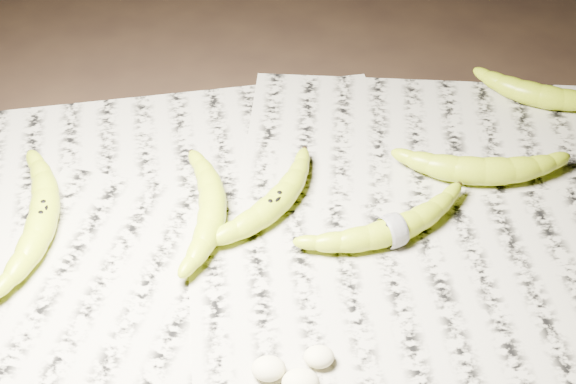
{
  "coord_description": "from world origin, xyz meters",
  "views": [
    {
      "loc": [
        -0.04,
        -0.64,
        0.68
      ],
      "look_at": [
        -0.03,
        0.03,
        0.05
      ],
      "focal_mm": 50.0,
      "sensor_mm": 36.0,
      "label": 1
    }
  ],
  "objects_px": {
    "banana_left_b": "(212,207)",
    "banana_upper_a": "(483,169)",
    "banana_center": "(273,203)",
    "banana_taped": "(393,228)",
    "banana_left_a": "(42,215)",
    "banana_upper_b": "(540,93)"
  },
  "relations": [
    {
      "from": "banana_upper_a",
      "to": "banana_center",
      "type": "bearing_deg",
      "value": -164.91
    },
    {
      "from": "banana_left_a",
      "to": "banana_left_b",
      "type": "bearing_deg",
      "value": -89.43
    },
    {
      "from": "banana_left_a",
      "to": "banana_left_b",
      "type": "distance_m",
      "value": 0.2
    },
    {
      "from": "banana_upper_b",
      "to": "banana_taped",
      "type": "bearing_deg",
      "value": -109.65
    },
    {
      "from": "banana_left_b",
      "to": "banana_center",
      "type": "xyz_separation_m",
      "value": [
        0.07,
        0.01,
        -0.0
      ]
    },
    {
      "from": "banana_left_b",
      "to": "banana_center",
      "type": "bearing_deg",
      "value": -85.05
    },
    {
      "from": "banana_upper_a",
      "to": "banana_left_a",
      "type": "bearing_deg",
      "value": -168.98
    },
    {
      "from": "banana_left_b",
      "to": "banana_taped",
      "type": "bearing_deg",
      "value": -100.54
    },
    {
      "from": "banana_left_a",
      "to": "banana_upper_a",
      "type": "bearing_deg",
      "value": -84.81
    },
    {
      "from": "banana_taped",
      "to": "banana_upper_a",
      "type": "relative_size",
      "value": 1.03
    },
    {
      "from": "banana_taped",
      "to": "banana_left_a",
      "type": "bearing_deg",
      "value": 152.3
    },
    {
      "from": "banana_left_b",
      "to": "banana_upper_a",
      "type": "relative_size",
      "value": 0.93
    },
    {
      "from": "banana_left_a",
      "to": "banana_center",
      "type": "relative_size",
      "value": 1.15
    },
    {
      "from": "banana_upper_b",
      "to": "banana_left_b",
      "type": "bearing_deg",
      "value": -131.06
    },
    {
      "from": "banana_upper_a",
      "to": "banana_upper_b",
      "type": "relative_size",
      "value": 1.15
    },
    {
      "from": "banana_left_b",
      "to": "banana_center",
      "type": "distance_m",
      "value": 0.07
    },
    {
      "from": "banana_upper_a",
      "to": "banana_upper_b",
      "type": "height_order",
      "value": "banana_upper_a"
    },
    {
      "from": "banana_taped",
      "to": "banana_upper_b",
      "type": "bearing_deg",
      "value": 23.75
    },
    {
      "from": "banana_left_b",
      "to": "banana_upper_a",
      "type": "height_order",
      "value": "banana_upper_a"
    },
    {
      "from": "banana_center",
      "to": "banana_left_b",
      "type": "bearing_deg",
      "value": 133.49
    },
    {
      "from": "banana_left_b",
      "to": "banana_upper_a",
      "type": "distance_m",
      "value": 0.34
    },
    {
      "from": "banana_upper_a",
      "to": "banana_upper_b",
      "type": "xyz_separation_m",
      "value": [
        0.11,
        0.16,
        -0.0
      ]
    }
  ]
}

